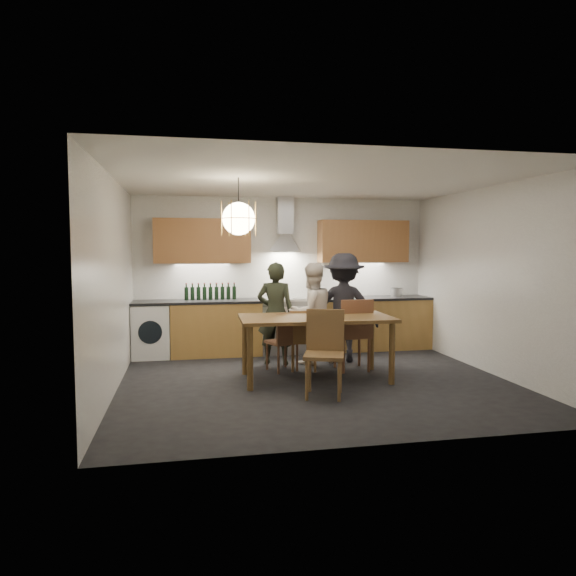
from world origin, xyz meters
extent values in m
plane|color=black|center=(0.00, 0.00, 0.00)|extent=(5.00, 5.00, 0.00)
cube|color=white|center=(0.00, 2.25, 1.30)|extent=(5.00, 0.02, 2.60)
cube|color=white|center=(0.00, -2.25, 1.30)|extent=(5.00, 0.02, 2.60)
cube|color=white|center=(-2.50, 0.00, 1.30)|extent=(0.02, 4.50, 2.60)
cube|color=white|center=(2.50, 0.00, 1.30)|extent=(0.02, 4.50, 2.60)
cube|color=white|center=(0.00, 0.00, 2.60)|extent=(5.00, 4.50, 0.02)
cube|color=tan|center=(-1.18, 1.95, 0.43)|extent=(1.45, 0.60, 0.86)
cube|color=tan|center=(1.48, 1.95, 0.43)|extent=(2.05, 0.60, 0.86)
cube|color=white|center=(-2.20, 1.95, 0.42)|extent=(0.58, 0.58, 0.85)
cube|color=black|center=(-1.48, 1.95, 0.88)|extent=(2.05, 0.62, 0.04)
cube|color=black|center=(1.48, 1.95, 0.88)|extent=(2.05, 0.62, 0.04)
cube|color=silver|center=(0.00, 1.95, 0.40)|extent=(0.90, 0.60, 0.80)
cube|color=black|center=(0.00, 1.66, 0.38)|extent=(0.78, 0.02, 0.42)
cube|color=slate|center=(0.00, 1.95, 0.84)|extent=(0.90, 0.60, 0.08)
cube|color=silver|center=(0.00, 1.69, 0.90)|extent=(0.90, 0.08, 0.04)
cube|color=#B87B46|center=(-1.38, 2.08, 1.86)|extent=(1.55, 0.35, 0.72)
cube|color=#B87B46|center=(1.38, 2.08, 1.86)|extent=(1.55, 0.35, 0.72)
cube|color=silver|center=(0.00, 2.12, 2.29)|extent=(0.26, 0.22, 0.62)
cylinder|color=black|center=(-1.00, -0.10, 2.35)|extent=(0.01, 0.01, 0.50)
sphere|color=#FFE0A5|center=(-1.00, -0.10, 2.10)|extent=(0.40, 0.40, 0.40)
torus|color=gold|center=(-1.00, -0.10, 2.10)|extent=(0.43, 0.43, 0.01)
cube|color=brown|center=(0.03, 0.10, 0.82)|extent=(2.03, 1.07, 0.04)
cylinder|color=brown|center=(-0.89, -0.28, 0.40)|extent=(0.08, 0.08, 0.80)
cylinder|color=brown|center=(-0.86, 0.54, 0.40)|extent=(0.08, 0.08, 0.80)
cylinder|color=brown|center=(0.92, -0.34, 0.40)|extent=(0.08, 0.08, 0.80)
cylinder|color=brown|center=(0.95, 0.48, 0.40)|extent=(0.08, 0.08, 0.80)
cube|color=brown|center=(-0.32, 0.66, 0.41)|extent=(0.50, 0.50, 0.04)
cube|color=brown|center=(-0.26, 0.50, 0.64)|extent=(0.37, 0.17, 0.42)
cylinder|color=brown|center=(-0.23, 0.86, 0.20)|extent=(0.03, 0.03, 0.39)
cylinder|color=brown|center=(-0.12, 0.57, 0.20)|extent=(0.03, 0.03, 0.39)
cylinder|color=brown|center=(-0.52, 0.75, 0.20)|extent=(0.03, 0.03, 0.39)
cylinder|color=brown|center=(-0.41, 0.46, 0.20)|extent=(0.03, 0.03, 0.39)
cube|color=brown|center=(0.00, 0.66, 0.42)|extent=(0.47, 0.47, 0.04)
cube|color=brown|center=(-0.04, 0.49, 0.65)|extent=(0.39, 0.13, 0.43)
cylinder|color=brown|center=(0.19, 0.78, 0.20)|extent=(0.03, 0.03, 0.40)
cylinder|color=brown|center=(0.12, 0.47, 0.20)|extent=(0.03, 0.03, 0.40)
cylinder|color=brown|center=(-0.12, 0.85, 0.20)|extent=(0.03, 0.03, 0.40)
cylinder|color=brown|center=(-0.19, 0.54, 0.20)|extent=(0.03, 0.03, 0.40)
cube|color=brown|center=(0.67, 0.52, 0.50)|extent=(0.48, 0.48, 0.04)
cube|color=brown|center=(0.68, 0.31, 0.77)|extent=(0.47, 0.06, 0.51)
cylinder|color=brown|center=(0.85, 0.72, 0.24)|extent=(0.04, 0.04, 0.48)
cylinder|color=brown|center=(0.87, 0.34, 0.24)|extent=(0.04, 0.04, 0.48)
cylinder|color=brown|center=(0.48, 0.71, 0.24)|extent=(0.04, 0.04, 0.48)
cylinder|color=brown|center=(0.49, 0.33, 0.24)|extent=(0.04, 0.04, 0.48)
cube|color=brown|center=(-0.07, -0.70, 0.49)|extent=(0.58, 0.58, 0.04)
cube|color=brown|center=(-0.01, -0.51, 0.76)|extent=(0.45, 0.19, 0.50)
cylinder|color=brown|center=(-0.31, -0.82, 0.23)|extent=(0.04, 0.04, 0.47)
cylinder|color=brown|center=(-0.19, -0.47, 0.23)|extent=(0.04, 0.04, 0.47)
cylinder|color=brown|center=(0.04, -0.94, 0.23)|extent=(0.04, 0.04, 0.47)
cylinder|color=brown|center=(0.16, -0.59, 0.23)|extent=(0.04, 0.04, 0.47)
imported|color=black|center=(-0.34, 1.10, 0.77)|extent=(0.65, 0.52, 1.54)
imported|color=silver|center=(0.20, 1.05, 0.76)|extent=(0.88, 0.78, 1.52)
imported|color=black|center=(0.73, 1.10, 0.83)|extent=(1.21, 0.91, 1.67)
imported|color=#A8A8AB|center=(1.01, 1.86, 0.93)|extent=(0.27, 0.27, 0.06)
cylinder|color=#ACACAF|center=(1.97, 2.00, 0.97)|extent=(0.22, 0.22, 0.14)
camera|label=1|loc=(-1.63, -6.42, 1.73)|focal=32.00mm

